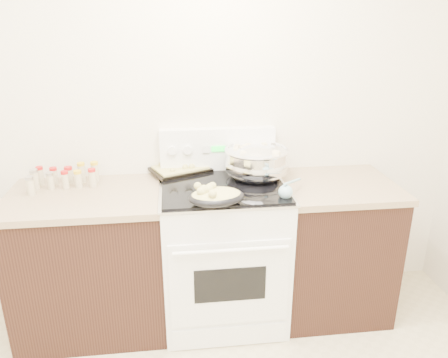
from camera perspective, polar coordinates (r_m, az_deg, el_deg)
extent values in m
cube|color=silver|center=(2.88, -8.03, 9.09)|extent=(4.00, 0.05, 2.70)
cube|color=black|center=(2.93, -16.77, -10.59)|extent=(0.90, 0.64, 0.88)
cube|color=brown|center=(2.73, -17.76, -2.27)|extent=(0.93, 0.67, 0.04)
cube|color=black|center=(3.06, 13.74, -8.87)|extent=(0.70, 0.64, 0.88)
cube|color=brown|center=(2.86, 14.51, -0.83)|extent=(0.73, 0.67, 0.04)
cube|color=white|center=(2.88, -0.12, -9.76)|extent=(0.76, 0.66, 0.92)
cube|color=white|center=(2.60, 0.79, -13.58)|extent=(0.70, 0.01, 0.55)
cube|color=black|center=(2.59, 0.81, -13.67)|extent=(0.42, 0.01, 0.22)
cylinder|color=white|center=(2.44, 0.94, -9.33)|extent=(0.65, 0.02, 0.02)
cube|color=white|center=(2.83, 0.74, -19.85)|extent=(0.70, 0.01, 0.14)
cube|color=silver|center=(2.67, -0.13, -1.11)|extent=(0.78, 0.68, 0.01)
cube|color=black|center=(2.67, -0.13, -0.87)|extent=(0.74, 0.64, 0.01)
cube|color=white|center=(2.90, -0.83, 3.95)|extent=(0.76, 0.07, 0.28)
cylinder|color=white|center=(2.83, -6.78, 3.71)|extent=(0.06, 0.02, 0.06)
cylinder|color=white|center=(2.83, -4.76, 3.79)|extent=(0.06, 0.02, 0.06)
cylinder|color=white|center=(2.88, 3.25, 4.08)|extent=(0.06, 0.02, 0.06)
cylinder|color=white|center=(2.89, 5.20, 4.14)|extent=(0.06, 0.02, 0.06)
cube|color=#19E533|center=(2.85, -0.74, 3.97)|extent=(0.09, 0.00, 0.04)
cube|color=silver|center=(2.84, -2.34, 3.91)|extent=(0.05, 0.00, 0.05)
cube|color=silver|center=(2.86, 0.86, 4.02)|extent=(0.05, 0.00, 0.05)
ellipsoid|color=silver|center=(2.78, 4.24, 1.89)|extent=(0.50, 0.50, 0.24)
cylinder|color=silver|center=(2.80, 4.20, 0.44)|extent=(0.22, 0.22, 0.01)
torus|color=silver|center=(2.75, 4.29, 3.80)|extent=(0.41, 0.41, 0.02)
cylinder|color=silver|center=(2.77, 4.25, 2.40)|extent=(0.39, 0.39, 0.14)
cylinder|color=olive|center=(2.75, 4.29, 3.56)|extent=(0.36, 0.36, 0.00)
cube|color=beige|center=(2.67, 6.86, 3.04)|extent=(0.03, 0.03, 0.03)
cube|color=beige|center=(2.84, 1.77, 4.24)|extent=(0.04, 0.04, 0.03)
cube|color=beige|center=(2.88, 5.28, 4.44)|extent=(0.04, 0.04, 0.03)
cube|color=beige|center=(2.68, 4.60, 3.19)|extent=(0.05, 0.05, 0.03)
cube|color=beige|center=(2.82, 5.00, 4.10)|extent=(0.04, 0.04, 0.03)
cube|color=beige|center=(2.78, 1.56, 3.93)|extent=(0.04, 0.04, 0.03)
cube|color=beige|center=(2.82, 2.71, 4.15)|extent=(0.05, 0.05, 0.03)
cube|color=beige|center=(2.69, 2.55, 3.30)|extent=(0.04, 0.04, 0.03)
cube|color=beige|center=(2.85, 3.15, 4.30)|extent=(0.05, 0.05, 0.03)
cube|color=beige|center=(2.71, 6.74, 3.35)|extent=(0.05, 0.05, 0.03)
cube|color=beige|center=(2.69, 6.86, 3.18)|extent=(0.05, 0.05, 0.03)
cube|color=beige|center=(2.74, 4.06, 3.60)|extent=(0.05, 0.05, 0.03)
cube|color=beige|center=(2.77, 2.56, 3.85)|extent=(0.05, 0.05, 0.03)
ellipsoid|color=black|center=(2.38, -1.02, -2.37)|extent=(0.34, 0.25, 0.08)
ellipsoid|color=#CCC16D|center=(2.38, -1.03, -2.10)|extent=(0.30, 0.23, 0.06)
sphere|color=#CCC16D|center=(2.30, -1.51, -1.94)|extent=(0.05, 0.05, 0.05)
sphere|color=#CCC16D|center=(2.40, -1.90, -1.09)|extent=(0.04, 0.04, 0.04)
sphere|color=#CCC16D|center=(2.42, -3.46, -0.91)|extent=(0.04, 0.04, 0.04)
sphere|color=#CCC16D|center=(2.34, -3.09, -1.62)|extent=(0.04, 0.04, 0.04)
sphere|color=#CCC16D|center=(2.34, -2.89, -1.70)|extent=(0.04, 0.04, 0.04)
sphere|color=#CCC16D|center=(2.36, -2.65, -1.42)|extent=(0.05, 0.05, 0.05)
sphere|color=#CCC16D|center=(2.36, -2.01, -1.34)|extent=(0.05, 0.05, 0.05)
sphere|color=#CCC16D|center=(2.41, -1.52, -0.90)|extent=(0.04, 0.04, 0.04)
cube|color=black|center=(2.91, -5.72, 1.22)|extent=(0.43, 0.38, 0.02)
cube|color=#CCC16D|center=(2.90, -5.72, 1.44)|extent=(0.39, 0.33, 0.02)
sphere|color=#CCC16D|center=(2.93, -4.01, 1.95)|extent=(0.04, 0.04, 0.04)
sphere|color=#CCC16D|center=(2.91, -7.77, 1.62)|extent=(0.04, 0.04, 0.04)
sphere|color=#CCC16D|center=(2.83, -6.78, 1.19)|extent=(0.03, 0.03, 0.03)
sphere|color=#CCC16D|center=(2.96, -6.42, 2.08)|extent=(0.04, 0.04, 0.04)
sphere|color=#CCC16D|center=(2.87, -5.09, 1.55)|extent=(0.04, 0.04, 0.04)
sphere|color=#CCC16D|center=(2.95, -8.22, 1.89)|extent=(0.04, 0.04, 0.04)
sphere|color=#CCC16D|center=(2.87, -4.19, 1.62)|extent=(0.04, 0.04, 0.04)
sphere|color=#CCC16D|center=(2.93, -4.65, 1.88)|extent=(0.04, 0.04, 0.04)
sphere|color=#CCC16D|center=(2.82, -6.77, 1.10)|extent=(0.03, 0.03, 0.03)
sphere|color=#CCC16D|center=(2.97, -5.35, 2.17)|extent=(0.04, 0.04, 0.04)
cylinder|color=#A07749|center=(2.52, -1.53, -1.81)|extent=(0.15, 0.20, 0.01)
sphere|color=#A07749|center=(2.44, -2.84, -2.59)|extent=(0.04, 0.04, 0.04)
sphere|color=#7EAEBD|center=(2.50, 8.04, -1.69)|extent=(0.08, 0.08, 0.08)
cylinder|color=#7EAEBD|center=(2.59, 8.94, -0.34)|extent=(0.17, 0.23, 0.07)
cylinder|color=#BFB28C|center=(2.95, -22.84, 0.25)|extent=(0.04, 0.04, 0.10)
cylinder|color=#B21414|center=(2.93, -23.00, 1.32)|extent=(0.04, 0.04, 0.02)
cylinder|color=#BFB28C|center=(2.93, -21.30, 0.22)|extent=(0.04, 0.04, 0.09)
cylinder|color=#B21414|center=(2.91, -21.43, 1.23)|extent=(0.05, 0.05, 0.02)
cylinder|color=#BFB28C|center=(2.91, -19.58, 0.34)|extent=(0.05, 0.05, 0.09)
cylinder|color=#B21414|center=(2.90, -19.71, 1.33)|extent=(0.05, 0.05, 0.02)
cylinder|color=#BFB28C|center=(2.90, -18.06, 0.65)|extent=(0.04, 0.04, 0.11)
cylinder|color=gold|center=(2.88, -18.20, 1.86)|extent=(0.05, 0.05, 0.02)
cylinder|color=#BFB28C|center=(2.89, -16.48, 0.76)|extent=(0.04, 0.04, 0.11)
cylinder|color=gold|center=(2.86, -16.61, 1.99)|extent=(0.05, 0.05, 0.02)
cylinder|color=#BFB28C|center=(2.88, -23.45, -0.21)|extent=(0.05, 0.05, 0.11)
cylinder|color=#B2B2B7|center=(2.86, -23.63, 0.97)|extent=(0.05, 0.05, 0.02)
cylinder|color=#BFB28C|center=(2.85, -21.69, -0.38)|extent=(0.04, 0.04, 0.09)
cylinder|color=#B2B2B7|center=(2.83, -21.84, 0.64)|extent=(0.04, 0.04, 0.02)
cylinder|color=#BFB28C|center=(2.83, -20.00, -0.26)|extent=(0.04, 0.04, 0.09)
cylinder|color=#B21414|center=(2.81, -20.14, 0.81)|extent=(0.04, 0.04, 0.02)
cylinder|color=#BFB28C|center=(2.82, -18.48, -0.17)|extent=(0.05, 0.05, 0.09)
cylinder|color=gold|center=(2.80, -18.61, 0.87)|extent=(0.05, 0.05, 0.02)
cylinder|color=#BFB28C|center=(2.80, -16.78, -0.04)|extent=(0.04, 0.04, 0.10)
cylinder|color=#B21414|center=(2.78, -16.91, 1.11)|extent=(0.05, 0.05, 0.02)
cylinder|color=#BFB28C|center=(2.80, -23.95, -0.99)|extent=(0.05, 0.05, 0.10)
cylinder|color=#B2B2B7|center=(2.78, -24.12, 0.14)|extent=(0.05, 0.05, 0.02)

